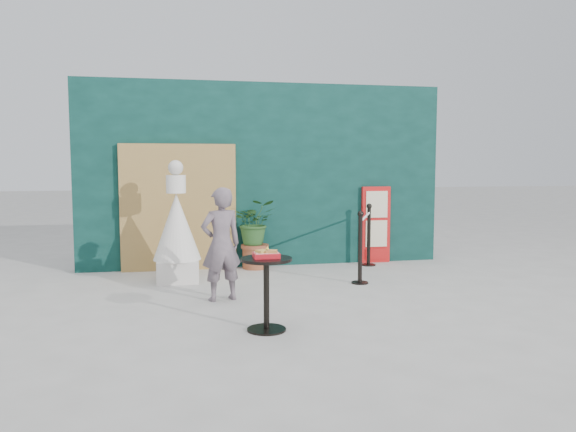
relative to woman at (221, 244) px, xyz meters
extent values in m
plane|color=#ADAAA5|center=(0.92, -0.83, -0.70)|extent=(60.00, 60.00, 0.00)
cube|color=#092C28|center=(0.92, 2.32, 0.80)|extent=(6.00, 0.30, 3.00)
cube|color=tan|center=(-0.48, 2.11, 0.30)|extent=(1.80, 0.08, 2.00)
imported|color=slate|center=(0.00, 0.00, 0.00)|extent=(0.58, 0.45, 1.41)
cube|color=red|center=(2.82, 2.13, -0.05)|extent=(0.50, 0.06, 1.30)
cube|color=beige|center=(2.82, 2.09, 0.30)|extent=(0.38, 0.02, 0.45)
cube|color=beige|center=(2.82, 2.09, -0.20)|extent=(0.38, 0.02, 0.45)
cube|color=red|center=(2.82, 2.09, -0.55)|extent=(0.38, 0.02, 0.18)
cube|color=silver|center=(-0.52, 1.25, -0.54)|extent=(0.58, 0.58, 0.32)
cone|color=silver|center=(-0.52, 1.25, 0.09)|extent=(0.68, 0.68, 0.96)
cylinder|color=white|center=(-0.52, 1.25, 0.70)|extent=(0.28, 0.28, 0.25)
sphere|color=silver|center=(-0.52, 1.25, 0.93)|extent=(0.21, 0.21, 0.21)
cylinder|color=black|center=(0.34, -1.37, -0.69)|extent=(0.40, 0.40, 0.02)
cylinder|color=black|center=(0.34, -1.37, -0.34)|extent=(0.06, 0.06, 0.72)
cylinder|color=black|center=(0.34, -1.37, 0.03)|extent=(0.52, 0.52, 0.03)
cube|color=red|center=(0.34, -1.37, 0.07)|extent=(0.26, 0.19, 0.05)
cube|color=red|center=(0.34, -1.37, 0.10)|extent=(0.24, 0.17, 0.00)
cube|color=#D9BB4F|center=(0.30, -1.36, 0.11)|extent=(0.15, 0.14, 0.02)
cube|color=#DA8E50|center=(0.39, -1.39, 0.11)|extent=(0.13, 0.13, 0.02)
cone|color=yellow|center=(0.36, -1.32, 0.13)|extent=(0.06, 0.06, 0.06)
cylinder|color=brown|center=(0.71, 1.99, -0.54)|extent=(0.40, 0.40, 0.33)
cylinder|color=#963E31|center=(0.71, 1.99, -0.34)|extent=(0.44, 0.44, 0.06)
imported|color=#265022|center=(0.71, 1.99, 0.05)|extent=(0.66, 0.57, 0.73)
cylinder|color=black|center=(2.01, 0.57, -0.69)|extent=(0.24, 0.24, 0.02)
cylinder|color=black|center=(2.01, 0.57, -0.22)|extent=(0.06, 0.06, 0.96)
sphere|color=black|center=(2.01, 0.57, 0.29)|extent=(0.09, 0.09, 0.09)
cylinder|color=black|center=(2.61, 1.87, -0.69)|extent=(0.24, 0.24, 0.02)
cylinder|color=black|center=(2.61, 1.87, -0.22)|extent=(0.06, 0.06, 0.96)
sphere|color=black|center=(2.61, 1.87, 0.29)|extent=(0.09, 0.09, 0.09)
cylinder|color=white|center=(2.31, 1.22, 0.18)|extent=(0.63, 1.31, 0.03)
camera|label=1|loc=(-0.59, -6.88, 1.01)|focal=35.00mm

